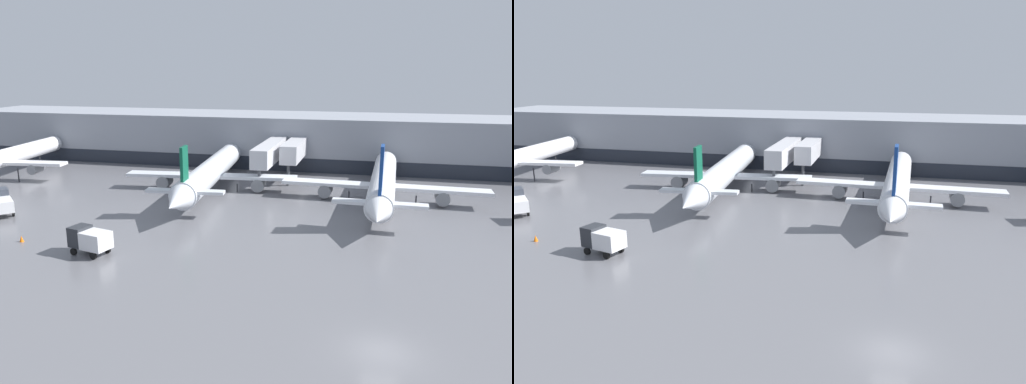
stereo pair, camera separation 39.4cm
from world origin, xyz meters
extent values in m
plane|color=slate|center=(0.00, 0.00, 0.00)|extent=(320.00, 320.00, 0.00)
cube|color=gray|center=(0.00, 62.00, 4.50)|extent=(160.00, 16.00, 9.00)
cube|color=#1E232D|center=(0.00, 53.95, 1.20)|extent=(156.80, 0.10, 2.40)
cube|color=#BCBCC1|center=(-13.72, 48.48, 4.60)|extent=(2.60, 11.04, 2.80)
cylinder|color=#3F4247|center=(-13.72, 43.56, 1.60)|extent=(0.44, 0.44, 3.20)
cube|color=#BCBCC1|center=(-17.13, 46.16, 4.60)|extent=(2.60, 15.67, 2.80)
cylinder|color=#3F4247|center=(-17.13, 38.93, 1.60)|extent=(0.44, 0.44, 3.20)
cylinder|color=white|center=(-58.82, 37.50, 3.39)|extent=(6.07, 32.11, 2.73)
cone|color=white|center=(-60.66, 54.90, 3.39)|extent=(2.89, 3.26, 2.59)
cube|color=white|center=(-58.74, 36.70, 2.84)|extent=(21.66, 4.75, 0.44)
cylinder|color=slate|center=(-52.75, 37.33, 2.02)|extent=(1.78, 2.90, 1.50)
cylinder|color=#2D2D33|center=(-59.91, 47.84, 1.08)|extent=(0.20, 0.20, 2.16)
cylinder|color=#2D2D33|center=(-55.23, 36.27, 1.08)|extent=(0.20, 0.20, 2.16)
cylinder|color=silver|center=(-24.27, 39.14, 2.76)|extent=(6.47, 31.50, 3.39)
cone|color=silver|center=(-26.00, 56.58, 2.76)|extent=(3.58, 4.03, 3.22)
cone|color=silver|center=(-22.48, 21.02, 2.76)|extent=(3.54, 5.37, 3.05)
cube|color=silver|center=(-24.19, 38.36, 2.08)|extent=(25.13, 5.03, 0.44)
cube|color=silver|center=(-22.85, 24.80, 3.10)|extent=(9.59, 2.37, 0.35)
cube|color=#0C5138|center=(-22.85, 24.80, 6.14)|extent=(0.59, 2.34, 4.72)
cylinder|color=slate|center=(-31.16, 37.67, 1.06)|extent=(2.14, 3.00, 1.87)
cylinder|color=slate|center=(-17.23, 39.05, 1.06)|extent=(2.14, 3.00, 1.87)
cylinder|color=#2D2D33|center=(-25.28, 49.27, 0.62)|extent=(0.20, 0.20, 1.24)
cylinder|color=#2D2D33|center=(-28.10, 37.18, 0.62)|extent=(0.20, 0.20, 1.24)
cylinder|color=#2D2D33|center=(-20.14, 37.97, 0.62)|extent=(0.20, 0.20, 1.24)
cylinder|color=silver|center=(0.11, 38.10, 2.73)|extent=(4.25, 28.90, 3.21)
cone|color=silver|center=(0.70, 54.26, 2.73)|extent=(3.17, 3.64, 3.05)
cone|color=silver|center=(-0.50, 21.30, 2.73)|extent=(3.06, 4.91, 2.89)
cube|color=silver|center=(0.09, 37.38, 2.09)|extent=(27.00, 3.59, 0.44)
cube|color=silver|center=(-0.37, 24.86, 3.05)|extent=(10.28, 1.83, 0.35)
cube|color=navy|center=(-0.37, 24.86, 6.56)|extent=(0.45, 2.36, 5.73)
cylinder|color=slate|center=(-7.45, 37.65, 1.12)|extent=(1.87, 2.93, 1.76)
cylinder|color=slate|center=(7.62, 37.11, 1.12)|extent=(1.87, 2.93, 1.76)
cylinder|color=#2D2D33|center=(0.45, 47.45, 0.64)|extent=(0.20, 0.20, 1.28)
cylinder|color=#2D2D33|center=(-4.24, 36.82, 0.64)|extent=(0.20, 0.20, 1.28)
cylinder|color=#2D2D33|center=(4.37, 36.50, 0.64)|extent=(0.20, 0.20, 1.28)
cube|color=silver|center=(-44.13, 19.74, 1.39)|extent=(3.89, 3.84, 1.37)
cube|color=#333842|center=(-46.19, 21.71, 1.76)|extent=(2.84, 2.83, 2.13)
cylinder|color=black|center=(-45.65, 22.40, 0.35)|extent=(0.68, 0.66, 0.70)
cylinder|color=black|center=(-43.07, 19.94, 0.35)|extent=(0.68, 0.66, 0.70)
cube|color=silver|center=(-26.36, 10.74, 1.53)|extent=(2.89, 2.57, 1.65)
cube|color=#26282D|center=(-28.31, 11.20, 1.67)|extent=(1.93, 2.25, 1.93)
cylinder|color=black|center=(-28.58, 10.31, 0.35)|extent=(0.74, 0.41, 0.70)
cylinder|color=black|center=(-28.15, 12.11, 0.35)|extent=(0.74, 0.41, 0.70)
cylinder|color=black|center=(-26.15, 9.73, 0.35)|extent=(0.74, 0.41, 0.70)
cylinder|color=black|center=(-25.72, 11.53, 0.35)|extent=(0.74, 0.41, 0.70)
cone|color=orange|center=(-29.00, 38.13, 0.36)|extent=(0.39, 0.39, 0.72)
cone|color=orange|center=(-35.96, 12.36, 0.32)|extent=(0.43, 0.43, 0.65)
camera|label=1|loc=(-1.10, -29.08, 17.44)|focal=35.00mm
camera|label=2|loc=(-0.71, -28.98, 17.44)|focal=35.00mm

